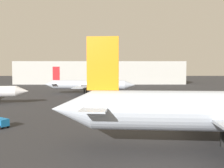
{
  "coord_description": "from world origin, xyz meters",
  "views": [
    {
      "loc": [
        -0.71,
        -14.0,
        8.28
      ],
      "look_at": [
        -0.22,
        45.06,
        4.8
      ],
      "focal_mm": 40.41,
      "sensor_mm": 36.0,
      "label": 1
    }
  ],
  "objects": [
    {
      "name": "terminal_building",
      "position": [
        -6.33,
        133.66,
        6.29
      ],
      "size": [
        93.93,
        23.55,
        12.58
      ],
      "primitive_type": "cube",
      "color": "#B7B7B2",
      "rests_on": "ground_plane"
    },
    {
      "name": "airplane_distant",
      "position": [
        -7.96,
        70.15,
        3.1
      ],
      "size": [
        30.83,
        21.85,
        9.15
      ],
      "rotation": [
        0.0,
        0.0,
        -0.14
      ],
      "color": "#B2BCCC",
      "rests_on": "ground_plane"
    },
    {
      "name": "baggage_cart",
      "position": [
        -16.18,
        21.37,
        0.76
      ],
      "size": [
        2.7,
        2.49,
        1.3
      ],
      "rotation": [
        0.0,
        0.0,
        2.49
      ],
      "color": "#1972BF",
      "rests_on": "ground_plane"
    }
  ]
}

